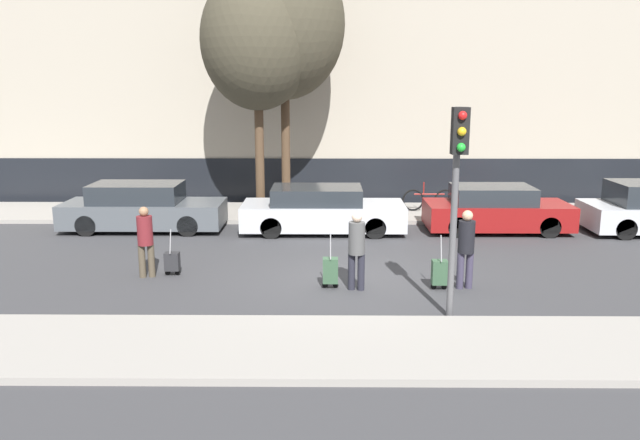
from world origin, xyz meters
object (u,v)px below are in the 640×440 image
at_px(pedestrian_left, 145,238).
at_px(traffic_light, 457,171).
at_px(trolley_center, 330,271).
at_px(bare_tree_near_crossing, 284,25).
at_px(trolley_left, 172,261).
at_px(parked_bicycle, 429,200).
at_px(parked_car_1, 322,211).
at_px(parked_car_0, 142,208).
at_px(pedestrian_center, 357,246).
at_px(pedestrian_right, 466,245).
at_px(parked_car_2, 496,210).
at_px(bare_tree_down_street, 257,41).
at_px(trolley_right, 440,272).

distance_m(pedestrian_left, traffic_light, 7.00).
height_order(trolley_center, bare_tree_near_crossing, bare_tree_near_crossing).
relative_size(traffic_light, bare_tree_near_crossing, 0.47).
distance_m(trolley_left, parked_bicycle, 9.63).
distance_m(parked_car_1, traffic_light, 7.61).
xyz_separation_m(parked_car_0, pedestrian_center, (6.03, -5.43, 0.30)).
xyz_separation_m(parked_car_1, trolley_center, (0.22, -5.14, -0.25)).
height_order(pedestrian_right, parked_bicycle, pedestrian_right).
bearing_deg(parked_car_2, parked_bicycle, 122.97).
relative_size(parked_car_2, pedestrian_center, 2.46).
bearing_deg(parked_car_2, trolley_center, -132.79).
bearing_deg(pedestrian_center, parked_car_1, 108.97).
xyz_separation_m(trolley_center, parked_bicycle, (3.31, 7.63, 0.11)).
relative_size(parked_car_0, traffic_light, 1.21).
relative_size(parked_car_1, parked_car_2, 1.14).
distance_m(parked_car_2, bare_tree_near_crossing, 8.55).
distance_m(parked_car_0, trolley_center, 7.65).
distance_m(pedestrian_center, bare_tree_down_street, 8.80).
height_order(pedestrian_center, bare_tree_near_crossing, bare_tree_near_crossing).
relative_size(trolley_left, bare_tree_down_street, 0.14).
bearing_deg(pedestrian_center, pedestrian_left, -179.54).
distance_m(pedestrian_left, pedestrian_right, 6.95).
bearing_deg(bare_tree_near_crossing, parked_car_1, -63.74).
bearing_deg(parked_car_1, parked_car_2, 1.24).
bearing_deg(parked_car_2, traffic_light, -110.80).
distance_m(pedestrian_right, bare_tree_down_street, 9.67).
distance_m(parked_car_0, trolley_left, 4.87).
xyz_separation_m(trolley_left, trolley_center, (3.55, -0.87, 0.06)).
xyz_separation_m(pedestrian_center, bare_tree_down_street, (-2.71, 7.03, 4.55)).
bearing_deg(bare_tree_down_street, pedestrian_right, -54.15).
height_order(trolley_left, pedestrian_center, pedestrian_center).
bearing_deg(parked_car_2, pedestrian_right, -111.20).
bearing_deg(bare_tree_down_street, trolley_center, -72.58).
xyz_separation_m(parked_car_1, pedestrian_center, (0.76, -5.24, 0.32)).
xyz_separation_m(parked_car_1, pedestrian_right, (3.04, -5.12, 0.32)).
relative_size(parked_car_1, trolley_center, 3.92).
bearing_deg(bare_tree_down_street, parked_car_0, -154.22).
distance_m(trolley_center, pedestrian_right, 2.88).
height_order(trolley_left, bare_tree_near_crossing, bare_tree_near_crossing).
relative_size(parked_car_2, pedestrian_right, 2.45).
height_order(pedestrian_right, trolley_right, pedestrian_right).
xyz_separation_m(pedestrian_right, traffic_light, (-0.64, -1.78, 1.78)).
xyz_separation_m(trolley_left, trolley_right, (5.83, -0.94, 0.05)).
bearing_deg(parked_car_1, trolley_center, -87.60).
distance_m(parked_car_1, trolley_right, 5.78).
bearing_deg(pedestrian_left, bare_tree_near_crossing, -125.49).
xyz_separation_m(parked_car_2, pedestrian_left, (-8.94, -4.51, 0.27)).
xyz_separation_m(pedestrian_left, traffic_light, (6.27, -2.51, 1.83)).
relative_size(parked_car_0, bare_tree_down_street, 0.62).
xyz_separation_m(parked_car_1, bare_tree_down_street, (-1.96, 1.79, 4.86)).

